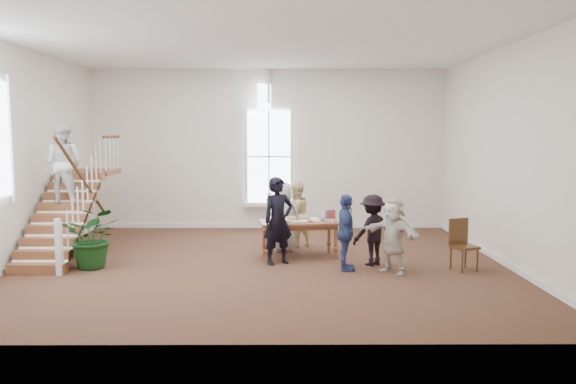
{
  "coord_description": "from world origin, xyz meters",
  "views": [
    {
      "loc": [
        0.46,
        -11.47,
        2.71
      ],
      "look_at": [
        0.52,
        0.4,
        1.46
      ],
      "focal_mm": 35.0,
      "sensor_mm": 36.0,
      "label": 1
    }
  ],
  "objects_px": {
    "police_officer": "(278,221)",
    "woman_cluster_b": "(373,230)",
    "person_yellow": "(296,215)",
    "library_table": "(299,225)",
    "woman_cluster_c": "(393,235)",
    "side_chair": "(462,241)",
    "floor_plant": "(94,237)",
    "elderly_woman": "(283,217)",
    "woman_cluster_a": "(346,233)"
  },
  "relations": [
    {
      "from": "person_yellow",
      "to": "side_chair",
      "type": "bearing_deg",
      "value": 108.49
    },
    {
      "from": "library_table",
      "to": "woman_cluster_a",
      "type": "distance_m",
      "value": 1.52
    },
    {
      "from": "library_table",
      "to": "woman_cluster_c",
      "type": "relative_size",
      "value": 1.2
    },
    {
      "from": "elderly_woman",
      "to": "side_chair",
      "type": "distance_m",
      "value": 3.98
    },
    {
      "from": "library_table",
      "to": "elderly_woman",
      "type": "bearing_deg",
      "value": 111.71
    },
    {
      "from": "floor_plant",
      "to": "side_chair",
      "type": "relative_size",
      "value": 1.22
    },
    {
      "from": "woman_cluster_c",
      "to": "woman_cluster_b",
      "type": "bearing_deg",
      "value": 163.87
    },
    {
      "from": "person_yellow",
      "to": "woman_cluster_b",
      "type": "bearing_deg",
      "value": 92.86
    },
    {
      "from": "person_yellow",
      "to": "elderly_woman",
      "type": "bearing_deg",
      "value": 22.53
    },
    {
      "from": "library_table",
      "to": "person_yellow",
      "type": "relative_size",
      "value": 1.15
    },
    {
      "from": "person_yellow",
      "to": "woman_cluster_b",
      "type": "relative_size",
      "value": 1.07
    },
    {
      "from": "library_table",
      "to": "woman_cluster_b",
      "type": "distance_m",
      "value": 1.68
    },
    {
      "from": "elderly_woman",
      "to": "floor_plant",
      "type": "distance_m",
      "value": 4.14
    },
    {
      "from": "elderly_woman",
      "to": "floor_plant",
      "type": "xyz_separation_m",
      "value": [
        -3.82,
        -1.59,
        -0.18
      ]
    },
    {
      "from": "person_yellow",
      "to": "woman_cluster_c",
      "type": "bearing_deg",
      "value": 89.55
    },
    {
      "from": "elderly_woman",
      "to": "side_chair",
      "type": "relative_size",
      "value": 1.57
    },
    {
      "from": "elderly_woman",
      "to": "woman_cluster_c",
      "type": "relative_size",
      "value": 1.07
    },
    {
      "from": "woman_cluster_b",
      "to": "side_chair",
      "type": "distance_m",
      "value": 1.77
    },
    {
      "from": "police_officer",
      "to": "person_yellow",
      "type": "distance_m",
      "value": 1.8
    },
    {
      "from": "library_table",
      "to": "floor_plant",
      "type": "relative_size",
      "value": 1.44
    },
    {
      "from": "library_table",
      "to": "person_yellow",
      "type": "bearing_deg",
      "value": 84.05
    },
    {
      "from": "woman_cluster_a",
      "to": "woman_cluster_b",
      "type": "bearing_deg",
      "value": -49.98
    },
    {
      "from": "police_officer",
      "to": "woman_cluster_b",
      "type": "height_order",
      "value": "police_officer"
    },
    {
      "from": "library_table",
      "to": "elderly_woman",
      "type": "relative_size",
      "value": 1.12
    },
    {
      "from": "library_table",
      "to": "elderly_woman",
      "type": "distance_m",
      "value": 0.7
    },
    {
      "from": "person_yellow",
      "to": "woman_cluster_c",
      "type": "distance_m",
      "value": 3.13
    },
    {
      "from": "police_officer",
      "to": "side_chair",
      "type": "bearing_deg",
      "value": -35.97
    },
    {
      "from": "woman_cluster_c",
      "to": "floor_plant",
      "type": "xyz_separation_m",
      "value": [
        -5.96,
        0.44,
        -0.12
      ]
    },
    {
      "from": "person_yellow",
      "to": "floor_plant",
      "type": "distance_m",
      "value": 4.62
    },
    {
      "from": "person_yellow",
      "to": "woman_cluster_c",
      "type": "xyz_separation_m",
      "value": [
        1.84,
        -2.53,
        -0.03
      ]
    },
    {
      "from": "woman_cluster_a",
      "to": "elderly_woman",
      "type": "bearing_deg",
      "value": 37.32
    },
    {
      "from": "elderly_woman",
      "to": "woman_cluster_c",
      "type": "bearing_deg",
      "value": 124.31
    },
    {
      "from": "elderly_woman",
      "to": "person_yellow",
      "type": "xyz_separation_m",
      "value": [
        0.3,
        0.5,
        -0.02
      ]
    },
    {
      "from": "police_officer",
      "to": "side_chair",
      "type": "xyz_separation_m",
      "value": [
        3.65,
        -0.53,
        -0.33
      ]
    },
    {
      "from": "elderly_woman",
      "to": "woman_cluster_b",
      "type": "xyz_separation_m",
      "value": [
        1.84,
        -1.38,
        -0.07
      ]
    },
    {
      "from": "woman_cluster_a",
      "to": "floor_plant",
      "type": "distance_m",
      "value": 5.06
    },
    {
      "from": "woman_cluster_b",
      "to": "floor_plant",
      "type": "xyz_separation_m",
      "value": [
        -5.66,
        -0.21,
        -0.11
      ]
    },
    {
      "from": "person_yellow",
      "to": "side_chair",
      "type": "distance_m",
      "value": 3.98
    },
    {
      "from": "woman_cluster_b",
      "to": "side_chair",
      "type": "height_order",
      "value": "woman_cluster_b"
    },
    {
      "from": "library_table",
      "to": "woman_cluster_c",
      "type": "xyz_separation_m",
      "value": [
        1.79,
        -1.43,
        0.04
      ]
    },
    {
      "from": "woman_cluster_b",
      "to": "woman_cluster_c",
      "type": "distance_m",
      "value": 0.72
    },
    {
      "from": "person_yellow",
      "to": "police_officer",
      "type": "bearing_deg",
      "value": 40.62
    },
    {
      "from": "library_table",
      "to": "woman_cluster_a",
      "type": "xyz_separation_m",
      "value": [
        0.89,
        -1.23,
        0.05
      ]
    },
    {
      "from": "police_officer",
      "to": "person_yellow",
      "type": "xyz_separation_m",
      "value": [
        0.4,
        1.75,
        -0.13
      ]
    },
    {
      "from": "woman_cluster_c",
      "to": "side_chair",
      "type": "height_order",
      "value": "woman_cluster_c"
    },
    {
      "from": "library_table",
      "to": "woman_cluster_b",
      "type": "height_order",
      "value": "woman_cluster_b"
    },
    {
      "from": "person_yellow",
      "to": "woman_cluster_a",
      "type": "xyz_separation_m",
      "value": [
        0.94,
        -2.33,
        -0.02
      ]
    },
    {
      "from": "police_officer",
      "to": "elderly_woman",
      "type": "distance_m",
      "value": 1.26
    },
    {
      "from": "police_officer",
      "to": "woman_cluster_b",
      "type": "relative_size",
      "value": 1.24
    },
    {
      "from": "side_chair",
      "to": "woman_cluster_a",
      "type": "bearing_deg",
      "value": 160.65
    }
  ]
}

